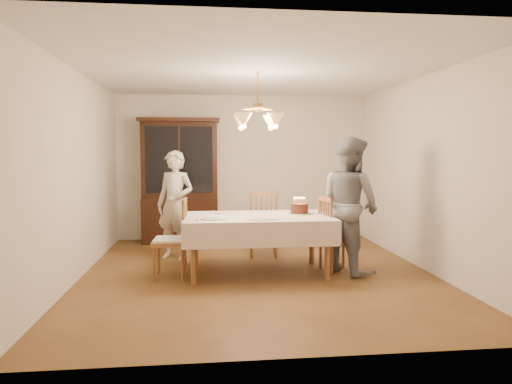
{
  "coord_description": "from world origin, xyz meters",
  "views": [
    {
      "loc": [
        -0.66,
        -5.82,
        1.58
      ],
      "look_at": [
        0.0,
        0.2,
        1.05
      ],
      "focal_mm": 32.0,
      "sensor_mm": 36.0,
      "label": 1
    }
  ],
  "objects": [
    {
      "name": "place_setting_near_right",
      "position": [
        0.02,
        -0.35,
        0.77
      ],
      "size": [
        0.38,
        0.24,
        0.02
      ],
      "color": "white",
      "rests_on": "dining_table"
    },
    {
      "name": "adult_in_grey",
      "position": [
        1.22,
        -0.03,
        0.89
      ],
      "size": [
        0.97,
        1.06,
        1.78
      ],
      "primitive_type": "imported",
      "rotation": [
        0.0,
        0.0,
        1.99
      ],
      "color": "slate",
      "rests_on": "ground"
    },
    {
      "name": "elderly_woman",
      "position": [
        -1.12,
        0.97,
        0.8
      ],
      "size": [
        0.7,
        0.61,
        1.61
      ],
      "primitive_type": "imported",
      "rotation": [
        0.0,
        0.0,
        -0.48
      ],
      "color": "beige",
      "rests_on": "ground"
    },
    {
      "name": "dining_table",
      "position": [
        0.0,
        0.0,
        0.68
      ],
      "size": [
        1.9,
        1.1,
        0.76
      ],
      "color": "brown",
      "rests_on": "ground"
    },
    {
      "name": "birthday_cake",
      "position": [
        0.57,
        0.09,
        0.83
      ],
      "size": [
        0.3,
        0.3,
        0.22
      ],
      "color": "white",
      "rests_on": "dining_table"
    },
    {
      "name": "room_shell",
      "position": [
        0.0,
        0.0,
        1.58
      ],
      "size": [
        5.0,
        5.0,
        5.0
      ],
      "color": "white",
      "rests_on": "ground"
    },
    {
      "name": "ground",
      "position": [
        0.0,
        0.0,
        0.0
      ],
      "size": [
        5.0,
        5.0,
        0.0
      ],
      "primitive_type": "plane",
      "color": "brown",
      "rests_on": "ground"
    },
    {
      "name": "place_setting_far_left",
      "position": [
        -0.43,
        0.29,
        0.77
      ],
      "size": [
        0.38,
        0.23,
        0.02
      ],
      "color": "white",
      "rests_on": "dining_table"
    },
    {
      "name": "chair_far_side",
      "position": [
        0.2,
        0.97,
        0.44
      ],
      "size": [
        0.48,
        0.46,
        1.0
      ],
      "color": "brown",
      "rests_on": "ground"
    },
    {
      "name": "chair_left_end",
      "position": [
        -1.12,
        -0.08,
        0.45
      ],
      "size": [
        0.44,
        0.46,
        1.0
      ],
      "color": "brown",
      "rests_on": "ground"
    },
    {
      "name": "chandelier",
      "position": [
        -0.0,
        -0.0,
        1.98
      ],
      "size": [
        0.62,
        0.62,
        0.73
      ],
      "color": "#BF8C3F",
      "rests_on": "ground"
    },
    {
      "name": "chair_right_end",
      "position": [
        1.06,
        -0.03,
        0.44
      ],
      "size": [
        0.48,
        0.5,
        1.0
      ],
      "color": "brown",
      "rests_on": "ground"
    },
    {
      "name": "place_setting_near_left",
      "position": [
        -0.6,
        -0.26,
        0.77
      ],
      "size": [
        0.38,
        0.24,
        0.02
      ],
      "color": "white",
      "rests_on": "dining_table"
    },
    {
      "name": "china_hutch",
      "position": [
        -1.12,
        2.25,
        1.04
      ],
      "size": [
        1.38,
        0.54,
        2.16
      ],
      "color": "black",
      "rests_on": "ground"
    }
  ]
}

